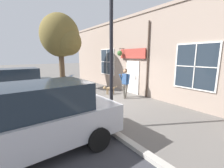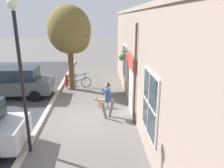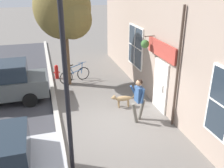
% 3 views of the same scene
% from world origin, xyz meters
% --- Properties ---
extents(ground_plane, '(90.00, 90.00, 0.00)m').
position_xyz_m(ground_plane, '(0.00, 0.00, 0.00)').
color(ground_plane, '#66605B').
extents(storefront_facade, '(0.95, 18.00, 4.93)m').
position_xyz_m(storefront_facade, '(-2.34, -0.01, 2.47)').
color(storefront_facade, gray).
rests_on(storefront_facade, ground_plane).
extents(pedestrian_walking, '(0.65, 0.55, 1.70)m').
position_xyz_m(pedestrian_walking, '(-0.98, 0.04, 1.02)').
color(pedestrian_walking, '#6B665B').
rests_on(pedestrian_walking, ground_plane).
extents(dog_on_leash, '(1.10, 0.29, 0.58)m').
position_xyz_m(dog_on_leash, '(-0.75, -1.20, 0.37)').
color(dog_on_leash, '#997A51').
rests_on(dog_on_leash, ground_plane).
extents(street_tree_by_curb, '(2.66, 2.61, 5.27)m').
position_xyz_m(street_tree_by_curb, '(1.08, -4.25, 3.66)').
color(street_tree_by_curb, brown).
rests_on(street_tree_by_curb, ground_plane).
extents(leaning_bicycle, '(1.65, 0.62, 1.00)m').
position_xyz_m(leaning_bicycle, '(0.75, -4.59, 0.38)').
color(leaning_bicycle, black).
rests_on(leaning_bicycle, ground_plane).
extents(street_lamp, '(0.32, 0.32, 5.03)m').
position_xyz_m(street_lamp, '(1.83, 2.59, 3.27)').
color(street_lamp, black).
rests_on(street_lamp, ground_plane).
extents(fire_hydrant, '(0.34, 0.20, 0.77)m').
position_xyz_m(fire_hydrant, '(1.65, -5.29, 0.40)').
color(fire_hydrant, red).
rests_on(fire_hydrant, ground_plane).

